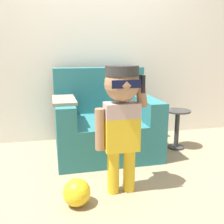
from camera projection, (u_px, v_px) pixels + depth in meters
name	position (u px, v px, depth m)	size (l,w,h in m)	color
ground_plane	(109.00, 154.00, 2.87)	(10.00, 10.00, 0.00)	#998466
wall_back	(97.00, 34.00, 3.18)	(10.00, 0.05, 2.60)	silver
armchair	(104.00, 124.00, 2.89)	(1.07, 0.89, 0.91)	#286B70
person_child	(121.00, 110.00, 1.96)	(0.41, 0.31, 1.00)	gold
side_table	(177.00, 125.00, 2.99)	(0.29, 0.29, 0.45)	#333333
toy_ball	(77.00, 192.00, 1.89)	(0.20, 0.20, 0.20)	yellow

